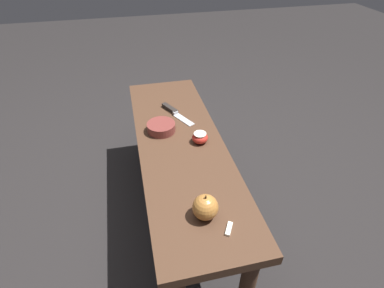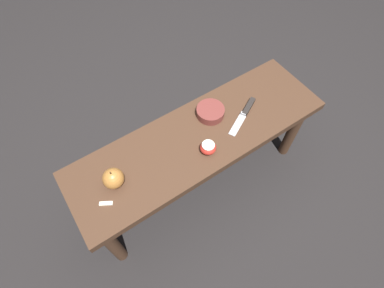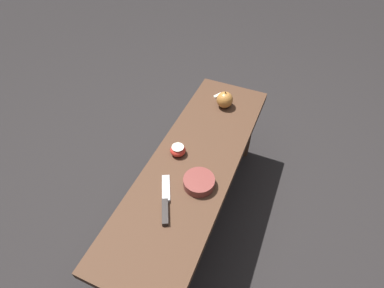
{
  "view_description": "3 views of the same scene",
  "coord_description": "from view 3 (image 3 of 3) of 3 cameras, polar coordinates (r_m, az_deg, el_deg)",
  "views": [
    {
      "loc": [
        1.03,
        -0.19,
        1.26
      ],
      "look_at": [
        0.06,
        0.04,
        0.5
      ],
      "focal_mm": 28.0,
      "sensor_mm": 36.0,
      "label": 1
    },
    {
      "loc": [
        0.44,
        0.6,
        1.58
      ],
      "look_at": [
        0.06,
        0.04,
        0.5
      ],
      "focal_mm": 28.0,
      "sensor_mm": 36.0,
      "label": 2
    },
    {
      "loc": [
        -0.79,
        -0.33,
        1.49
      ],
      "look_at": [
        0.06,
        0.04,
        0.5
      ],
      "focal_mm": 28.0,
      "sensor_mm": 36.0,
      "label": 3
    }
  ],
  "objects": [
    {
      "name": "ground_plane",
      "position": [
        1.72,
        0.29,
        -13.3
      ],
      "size": [
        8.0,
        8.0,
        0.0
      ],
      "primitive_type": "plane",
      "color": "black"
    },
    {
      "name": "wooden_bench",
      "position": [
        1.39,
        0.35,
        -5.26
      ],
      "size": [
        1.22,
        0.37,
        0.47
      ],
      "color": "#472D1E",
      "rests_on": "ground_plane"
    },
    {
      "name": "knife",
      "position": [
        1.19,
        -4.94,
        -11.64
      ],
      "size": [
        0.22,
        0.13,
        0.02
      ],
      "rotation": [
        0.0,
        0.0,
        0.48
      ],
      "color": "#B7BABF",
      "rests_on": "wooden_bench"
    },
    {
      "name": "apple_whole",
      "position": [
        1.58,
        6.08,
        8.42
      ],
      "size": [
        0.09,
        0.09,
        0.1
      ],
      "color": "#B27233",
      "rests_on": "wooden_bench"
    },
    {
      "name": "apple_cut",
      "position": [
        1.34,
        -2.71,
        -1.19
      ],
      "size": [
        0.07,
        0.07,
        0.05
      ],
      "color": "red",
      "rests_on": "wooden_bench"
    },
    {
      "name": "apple_slice_near_knife",
      "position": [
        1.67,
        4.96,
        9.22
      ],
      "size": [
        0.05,
        0.04,
        0.01
      ],
      "color": "white",
      "rests_on": "wooden_bench"
    },
    {
      "name": "bowl",
      "position": [
        1.24,
        1.35,
        -7.28
      ],
      "size": [
        0.13,
        0.13,
        0.04
      ],
      "color": "brown",
      "rests_on": "wooden_bench"
    }
  ]
}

